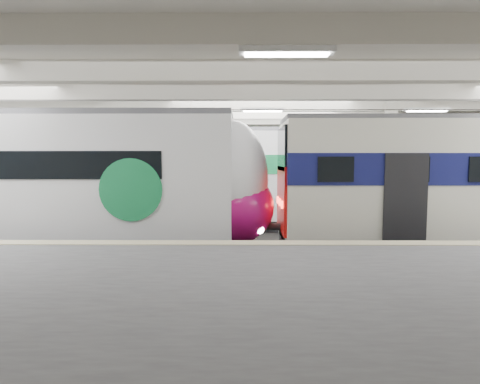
{
  "coord_description": "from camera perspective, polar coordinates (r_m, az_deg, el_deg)",
  "views": [
    {
      "loc": [
        -0.74,
        -12.87,
        3.15
      ],
      "look_at": [
        -0.82,
        1.0,
        2.0
      ],
      "focal_mm": 30.0,
      "sensor_mm": 36.0,
      "label": 1
    }
  ],
  "objects": [
    {
      "name": "station_hall",
      "position": [
        11.15,
        4.18,
        5.22
      ],
      "size": [
        36.0,
        24.0,
        5.75
      ],
      "color": "black",
      "rests_on": "ground"
    },
    {
      "name": "modern_emu",
      "position": [
        14.05,
        -23.02,
        0.78
      ],
      "size": [
        14.42,
        2.98,
        4.62
      ],
      "color": "white",
      "rests_on": "ground"
    },
    {
      "name": "far_train",
      "position": [
        18.53,
        -6.75,
        2.16
      ],
      "size": [
        14.26,
        3.57,
        4.51
      ],
      "rotation": [
        0.0,
        0.0,
        -0.05
      ],
      "color": "white",
      "rests_on": "ground"
    }
  ]
}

